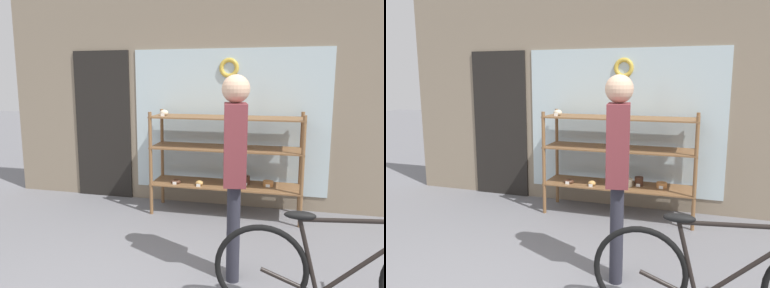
# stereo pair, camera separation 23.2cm
# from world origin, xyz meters

# --- Properties ---
(storefront_facade) EXTENTS (6.03, 0.13, 3.04)m
(storefront_facade) POSITION_xyz_m (-0.04, 2.77, 1.49)
(storefront_facade) COLOR gray
(storefront_facade) RESTS_ON ground_plane
(display_case) EXTENTS (1.88, 0.51, 1.33)m
(display_case) POSITION_xyz_m (0.23, 2.38, 0.77)
(display_case) COLOR brown
(display_case) RESTS_ON ground_plane
(bicycle) EXTENTS (1.82, 0.46, 0.81)m
(bicycle) POSITION_xyz_m (1.36, 0.42, 0.37)
(bicycle) COLOR black
(bicycle) RESTS_ON ground_plane
(pedestrian) EXTENTS (0.23, 0.35, 1.75)m
(pedestrian) POSITION_xyz_m (0.53, 0.84, 1.04)
(pedestrian) COLOR #282833
(pedestrian) RESTS_ON ground_plane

